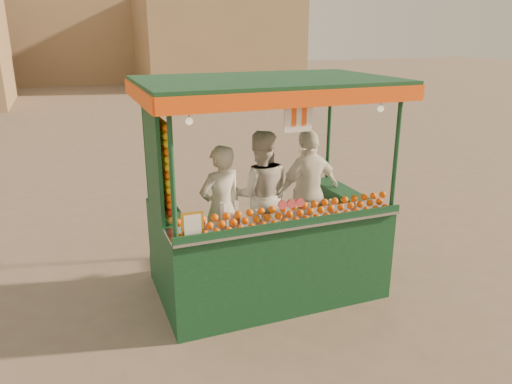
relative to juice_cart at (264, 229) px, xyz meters
name	(u,v)px	position (x,y,z in m)	size (l,w,h in m)	color
ground	(247,296)	(-0.24, -0.02, -0.86)	(90.00, 90.00, 0.00)	brown
building_right	(217,42)	(6.76, 23.98, 1.64)	(9.00, 6.00, 5.00)	#987856
building_center	(52,25)	(-2.24, 29.98, 2.64)	(14.00, 7.00, 7.00)	#987856
juice_cart	(264,229)	(0.00, 0.00, 0.00)	(2.90, 1.88, 2.64)	#0F371F
vendor_left	(221,209)	(-0.46, 0.25, 0.24)	(0.65, 0.51, 1.58)	beige
vendor_middle	(261,194)	(0.14, 0.46, 0.28)	(0.95, 0.82, 1.67)	silver
vendor_right	(308,192)	(0.78, 0.36, 0.28)	(1.03, 0.60, 1.66)	white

